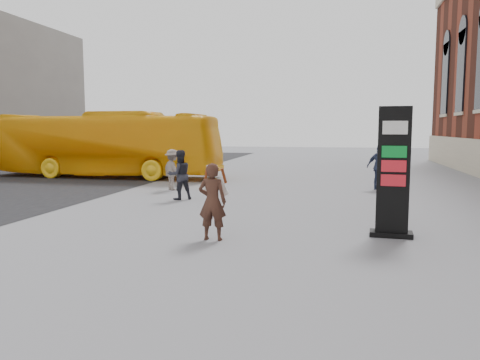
% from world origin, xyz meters
% --- Properties ---
extents(ground, '(100.00, 100.00, 0.00)m').
position_xyz_m(ground, '(0.00, 0.00, 0.00)').
color(ground, '#9E9EA3').
extents(info_pylon, '(0.92, 0.51, 2.79)m').
position_xyz_m(info_pylon, '(4.01, 1.74, 1.39)').
color(info_pylon, black).
rests_on(info_pylon, ground).
extents(woman, '(0.61, 0.55, 1.62)m').
position_xyz_m(woman, '(0.31, 0.64, 0.83)').
color(woman, '#3A2117').
rests_on(woman, ground).
extents(bus, '(11.20, 2.87, 3.10)m').
position_xyz_m(bus, '(-8.13, 11.94, 1.55)').
color(bus, yellow).
rests_on(bus, road).
extents(pedestrian_a, '(1.00, 0.97, 1.63)m').
position_xyz_m(pedestrian_a, '(-2.22, 5.81, 0.81)').
color(pedestrian_a, '#26272F').
rests_on(pedestrian_a, ground).
extents(pedestrian_b, '(1.14, 1.07, 1.54)m').
position_xyz_m(pedestrian_b, '(-3.27, 8.00, 0.77)').
color(pedestrian_b, gray).
rests_on(pedestrian_b, ground).
extents(pedestrian_c, '(1.10, 0.80, 1.74)m').
position_xyz_m(pedestrian_c, '(4.40, 9.75, 0.87)').
color(pedestrian_c, '#2A3250').
rests_on(pedestrian_c, ground).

